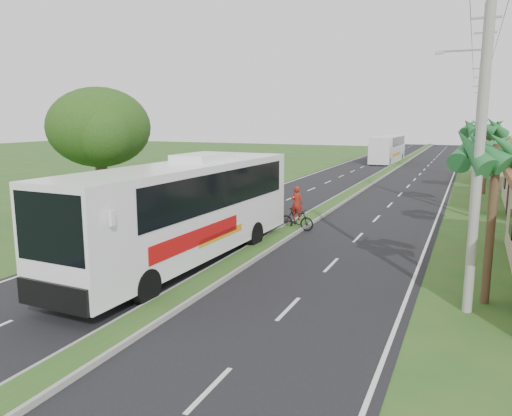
% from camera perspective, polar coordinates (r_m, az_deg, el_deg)
% --- Properties ---
extents(ground, '(180.00, 180.00, 0.00)m').
position_cam_1_polar(ground, '(16.97, -7.64, -9.66)').
color(ground, '#24551F').
rests_on(ground, ground).
extents(road_asphalt, '(14.00, 160.00, 0.02)m').
position_cam_1_polar(road_asphalt, '(35.10, 9.40, 0.73)').
color(road_asphalt, black).
rests_on(road_asphalt, ground).
extents(median_strip, '(1.20, 160.00, 0.18)m').
position_cam_1_polar(median_strip, '(35.09, 9.40, 0.88)').
color(median_strip, gray).
rests_on(median_strip, ground).
extents(lane_edge_left, '(0.12, 160.00, 0.01)m').
position_cam_1_polar(lane_edge_left, '(37.27, -0.64, 1.40)').
color(lane_edge_left, silver).
rests_on(lane_edge_left, ground).
extents(lane_edge_right, '(0.12, 160.00, 0.01)m').
position_cam_1_polar(lane_edge_right, '(34.14, 20.36, -0.07)').
color(lane_edge_right, silver).
rests_on(lane_edge_right, ground).
extents(palm_verge_a, '(2.40, 2.40, 5.45)m').
position_cam_1_polar(palm_verge_a, '(16.66, 25.85, 5.74)').
color(palm_verge_a, '#473321').
rests_on(palm_verge_a, ground).
extents(palm_verge_b, '(2.40, 2.40, 5.05)m').
position_cam_1_polar(palm_verge_b, '(25.67, 25.96, 6.13)').
color(palm_verge_b, '#473321').
rests_on(palm_verge_b, ground).
extents(palm_verge_c, '(2.40, 2.40, 5.85)m').
position_cam_1_polar(palm_verge_c, '(32.62, 24.54, 8.26)').
color(palm_verge_c, '#473321').
rests_on(palm_verge_c, ground).
extents(palm_verge_d, '(2.40, 2.40, 5.25)m').
position_cam_1_polar(palm_verge_d, '(41.64, 25.01, 7.68)').
color(palm_verge_d, '#473321').
rests_on(palm_verge_d, ground).
extents(shade_tree, '(6.30, 6.00, 7.54)m').
position_cam_1_polar(shade_tree, '(31.25, -17.61, 8.48)').
color(shade_tree, '#473321').
rests_on(shade_tree, ground).
extents(utility_pole_a, '(1.60, 0.28, 11.00)m').
position_cam_1_polar(utility_pole_a, '(15.61, 24.40, 9.05)').
color(utility_pole_a, gray).
rests_on(utility_pole_a, ground).
extents(utility_pole_b, '(3.20, 0.28, 12.00)m').
position_cam_1_polar(utility_pole_b, '(31.62, 24.12, 10.31)').
color(utility_pole_b, gray).
rests_on(utility_pole_b, ground).
extents(utility_pole_c, '(1.60, 0.28, 11.00)m').
position_cam_1_polar(utility_pole_c, '(51.61, 23.97, 9.33)').
color(utility_pole_c, gray).
rests_on(utility_pole_c, ground).
extents(utility_pole_d, '(1.60, 0.28, 10.50)m').
position_cam_1_polar(utility_pole_d, '(71.61, 23.91, 9.16)').
color(utility_pole_d, gray).
rests_on(utility_pole_d, ground).
extents(coach_bus_main, '(3.27, 13.44, 4.31)m').
position_cam_1_polar(coach_bus_main, '(19.73, -7.91, 0.30)').
color(coach_bus_main, white).
rests_on(coach_bus_main, ground).
extents(coach_bus_far, '(2.86, 11.71, 3.39)m').
position_cam_1_polar(coach_bus_far, '(67.56, 14.83, 6.71)').
color(coach_bus_far, white).
rests_on(coach_bus_far, ground).
extents(motorcyclist, '(1.93, 0.73, 2.32)m').
position_cam_1_polar(motorcyclist, '(25.81, 4.66, -0.77)').
color(motorcyclist, black).
rests_on(motorcyclist, ground).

